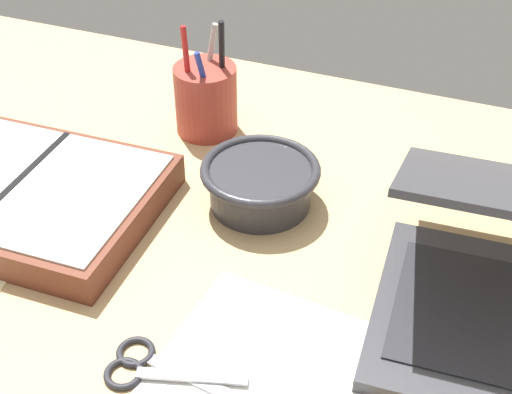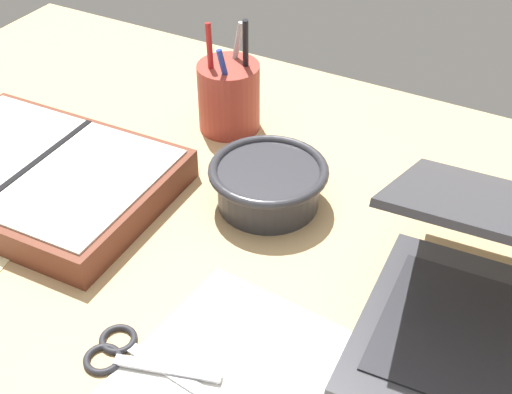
{
  "view_description": "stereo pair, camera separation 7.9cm",
  "coord_description": "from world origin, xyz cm",
  "px_view_note": "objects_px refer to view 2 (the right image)",
  "views": [
    {
      "loc": [
        22.71,
        -51.12,
        57.8
      ],
      "look_at": [
        -0.28,
        7.25,
        9.0
      ],
      "focal_mm": 50.0,
      "sensor_mm": 36.0,
      "label": 1
    },
    {
      "loc": [
        29.9,
        -47.75,
        57.8
      ],
      "look_at": [
        -0.28,
        7.25,
        9.0
      ],
      "focal_mm": 50.0,
      "sensor_mm": 36.0,
      "label": 2
    }
  ],
  "objects_px": {
    "bowl": "(268,183)",
    "scissors": "(125,354)",
    "pen_cup": "(229,96)",
    "planner": "(38,177)"
  },
  "relations": [
    {
      "from": "pen_cup",
      "to": "scissors",
      "type": "height_order",
      "value": "pen_cup"
    },
    {
      "from": "planner",
      "to": "scissors",
      "type": "relative_size",
      "value": 2.41
    },
    {
      "from": "pen_cup",
      "to": "planner",
      "type": "xyz_separation_m",
      "value": [
        -0.14,
        -0.25,
        -0.03
      ]
    },
    {
      "from": "pen_cup",
      "to": "planner",
      "type": "distance_m",
      "value": 0.29
    },
    {
      "from": "bowl",
      "to": "pen_cup",
      "type": "xyz_separation_m",
      "value": [
        -0.13,
        0.13,
        0.02
      ]
    },
    {
      "from": "bowl",
      "to": "scissors",
      "type": "bearing_deg",
      "value": -91.75
    },
    {
      "from": "bowl",
      "to": "planner",
      "type": "xyz_separation_m",
      "value": [
        -0.27,
        -0.12,
        -0.01
      ]
    },
    {
      "from": "pen_cup",
      "to": "bowl",
      "type": "bearing_deg",
      "value": -44.76
    },
    {
      "from": "pen_cup",
      "to": "planner",
      "type": "relative_size",
      "value": 0.5
    },
    {
      "from": "bowl",
      "to": "planner",
      "type": "distance_m",
      "value": 0.29
    }
  ]
}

